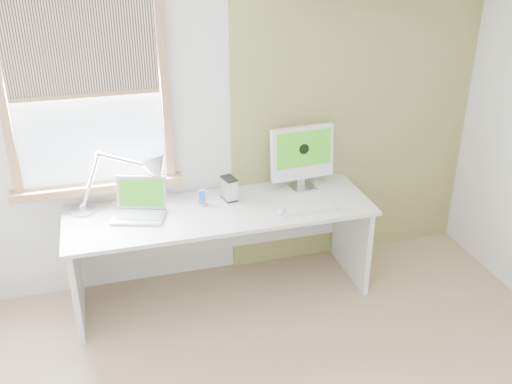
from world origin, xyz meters
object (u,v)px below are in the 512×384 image
object	(u,v)px
desk	(219,229)
laptop	(140,206)
desk_lamp	(142,175)
imac	(302,154)
external_drive	(229,189)

from	to	relation	value
desk	laptop	size ratio (longest dim) A/B	5.18
desk	laptop	bearing A→B (deg)	177.94
desk_lamp	laptop	distance (m)	0.23
laptop	imac	distance (m)	1.27
laptop	external_drive	bearing A→B (deg)	5.32
laptop	imac	xyz separation A→B (m)	(1.24, 0.12, 0.21)
desk_lamp	imac	bearing A→B (deg)	-1.77
desk	imac	xyz separation A→B (m)	(0.69, 0.14, 0.47)
desk_lamp	laptop	world-z (taller)	desk_lamp
external_drive	imac	distance (m)	0.62
desk	desk_lamp	bearing A→B (deg)	161.22
desk	external_drive	size ratio (longest dim) A/B	12.67
desk	imac	size ratio (longest dim) A/B	4.37
desk_lamp	imac	world-z (taller)	imac
desk_lamp	laptop	bearing A→B (deg)	-105.84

